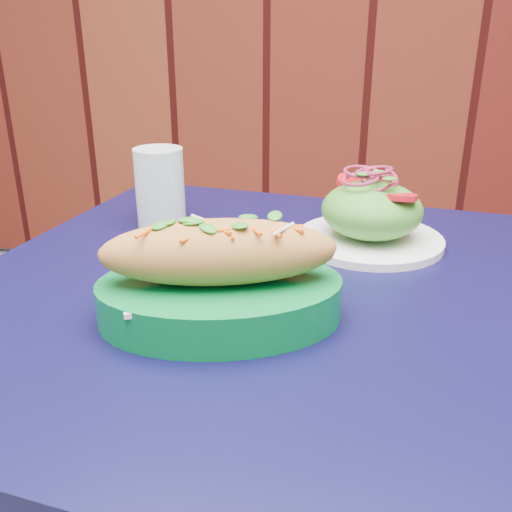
# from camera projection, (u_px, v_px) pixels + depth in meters

# --- Properties ---
(cafe_table) EXTENTS (0.87, 0.87, 0.75)m
(cafe_table) POSITION_uv_depth(u_px,v_px,m) (270.00, 341.00, 0.77)
(cafe_table) COLOR black
(cafe_table) RESTS_ON ground
(banh_mi_basket) EXTENTS (0.31, 0.25, 0.13)m
(banh_mi_basket) POSITION_uv_depth(u_px,v_px,m) (220.00, 279.00, 0.63)
(banh_mi_basket) COLOR #066C2E
(banh_mi_basket) RESTS_ON cafe_table
(salad_plate) EXTENTS (0.22, 0.22, 0.12)m
(salad_plate) POSITION_uv_depth(u_px,v_px,m) (371.00, 215.00, 0.85)
(salad_plate) COLOR white
(salad_plate) RESTS_ON cafe_table
(water_glass) EXTENTS (0.08, 0.08, 0.13)m
(water_glass) POSITION_uv_depth(u_px,v_px,m) (160.00, 188.00, 0.92)
(water_glass) COLOR silver
(water_glass) RESTS_ON cafe_table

